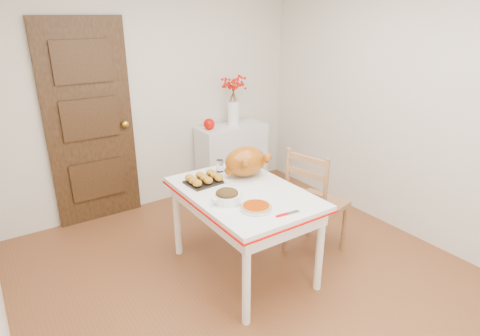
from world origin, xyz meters
TOP-DOWN VIEW (x-y plane):
  - floor at (0.00, 0.00)m, footprint 3.50×4.00m
  - wall_back at (0.00, 2.00)m, footprint 3.50×0.00m
  - wall_right at (1.75, 0.00)m, footprint 0.00×4.00m
  - door_back at (-0.70, 1.97)m, footprint 0.85×0.06m
  - sideboard at (0.86, 1.78)m, footprint 0.82×0.37m
  - kitchen_table at (0.02, 0.30)m, footprint 0.86×1.25m
  - chair_oak at (0.73, 0.18)m, footprint 0.53×0.53m
  - berry_vase at (0.89, 1.78)m, footprint 0.31×0.31m
  - apple at (0.56, 1.78)m, footprint 0.13×0.13m
  - turkey_platter at (0.19, 0.51)m, footprint 0.51×0.45m
  - pumpkin_pie at (-0.09, -0.02)m, footprint 0.27×0.27m
  - stuffing_dish at (-0.20, 0.20)m, footprint 0.26×0.21m
  - rolls_tray at (-0.16, 0.61)m, footprint 0.31×0.25m
  - pie_server at (0.05, -0.21)m, footprint 0.20×0.07m
  - carving_knife at (-0.16, 0.10)m, footprint 0.25×0.15m
  - drinking_glass at (0.08, 0.76)m, footprint 0.08×0.08m
  - shaker_pair at (0.31, 0.80)m, footprint 0.10×0.06m

SIDE VIEW (x-z plane):
  - floor at x=0.00m, z-range 0.00..0.00m
  - kitchen_table at x=0.02m, z-range 0.00..0.75m
  - sideboard at x=0.86m, z-range 0.00..0.82m
  - chair_oak at x=0.73m, z-range 0.00..1.01m
  - pie_server at x=0.05m, z-range 0.75..0.76m
  - carving_knife at x=-0.16m, z-range 0.75..0.76m
  - pumpkin_pie at x=-0.09m, z-range 0.75..0.79m
  - rolls_tray at x=-0.16m, z-range 0.75..0.82m
  - shaker_pair at x=0.31m, z-range 0.75..0.84m
  - stuffing_dish at x=-0.20m, z-range 0.75..0.85m
  - drinking_glass at x=0.08m, z-range 0.75..0.86m
  - turkey_platter at x=0.19m, z-range 0.75..1.02m
  - apple at x=0.56m, z-range 0.82..0.95m
  - door_back at x=-0.70m, z-range 0.00..2.06m
  - berry_vase at x=0.89m, z-range 0.82..1.41m
  - wall_back at x=0.00m, z-range 0.00..2.50m
  - wall_right at x=1.75m, z-range 0.00..2.50m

